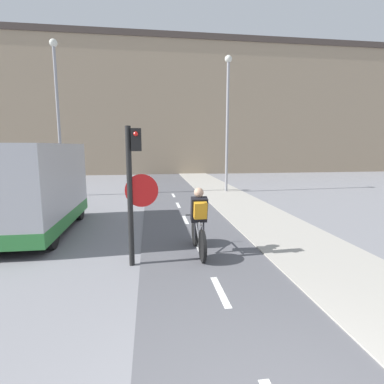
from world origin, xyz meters
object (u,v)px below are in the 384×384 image
(street_lamp_sidewalk, at_px, (227,111))
(van, at_px, (32,190))
(traffic_light_pole, at_px, (134,180))
(cyclist_near, at_px, (199,223))
(street_lamp_far, at_px, (57,104))

(street_lamp_sidewalk, xyz_separation_m, van, (-7.32, -6.69, -3.01))
(traffic_light_pole, distance_m, street_lamp_sidewalk, 10.69)
(van, bearing_deg, street_lamp_sidewalk, 42.44)
(street_lamp_sidewalk, distance_m, van, 10.36)
(traffic_light_pole, distance_m, cyclist_near, 1.80)
(traffic_light_pole, relative_size, street_lamp_far, 0.39)
(street_lamp_sidewalk, relative_size, cyclist_near, 3.91)
(street_lamp_sidewalk, bearing_deg, van, -137.56)
(street_lamp_sidewalk, xyz_separation_m, cyclist_near, (-2.97, -8.99, -3.52))
(street_lamp_far, bearing_deg, cyclist_near, -58.96)
(traffic_light_pole, relative_size, van, 0.63)
(traffic_light_pole, bearing_deg, street_lamp_sidewalk, 65.21)
(cyclist_near, bearing_deg, van, 152.16)
(street_lamp_sidewalk, height_order, cyclist_near, street_lamp_sidewalk)
(traffic_light_pole, height_order, van, traffic_light_pole)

